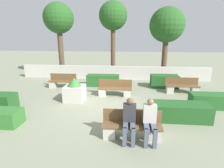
# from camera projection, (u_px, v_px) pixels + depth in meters

# --- Properties ---
(ground_plane) EXTENTS (60.00, 60.00, 0.00)m
(ground_plane) POSITION_uv_depth(u_px,v_px,m) (102.00, 106.00, 7.81)
(ground_plane) COLOR gray
(perimeter_wall) EXTENTS (13.65, 0.30, 0.94)m
(perimeter_wall) POSITION_uv_depth(u_px,v_px,m) (113.00, 72.00, 12.83)
(perimeter_wall) COLOR beige
(perimeter_wall) RESTS_ON ground_plane
(bench_front) EXTENTS (1.80, 0.49, 0.83)m
(bench_front) POSITION_uv_depth(u_px,v_px,m) (132.00, 128.00, 5.31)
(bench_front) COLOR brown
(bench_front) RESTS_ON ground_plane
(bench_left_side) EXTENTS (1.76, 0.48, 0.83)m
(bench_left_side) POSITION_uv_depth(u_px,v_px,m) (115.00, 90.00, 9.11)
(bench_left_side) COLOR brown
(bench_left_side) RESTS_ON ground_plane
(bench_right_side) EXTENTS (1.62, 0.49, 0.83)m
(bench_right_side) POSITION_uv_depth(u_px,v_px,m) (62.00, 83.00, 10.59)
(bench_right_side) COLOR brown
(bench_right_side) RESTS_ON ground_plane
(bench_back) EXTENTS (1.77, 0.49, 0.83)m
(bench_back) POSITION_uv_depth(u_px,v_px,m) (182.00, 87.00, 9.57)
(bench_back) COLOR brown
(bench_back) RESTS_ON ground_plane
(person_seated_man) EXTENTS (0.38, 0.63, 1.29)m
(person_seated_man) POSITION_uv_depth(u_px,v_px,m) (129.00, 118.00, 5.08)
(person_seated_man) COLOR #515B70
(person_seated_man) RESTS_ON ground_plane
(person_seated_woman) EXTENTS (0.38, 0.63, 1.29)m
(person_seated_woman) POSITION_uv_depth(u_px,v_px,m) (150.00, 119.00, 5.02)
(person_seated_woman) COLOR #515B70
(person_seated_woman) RESTS_ON ground_plane
(hedge_block_near_left) EXTENTS (1.43, 0.71, 0.55)m
(hedge_block_near_left) POSITION_uv_depth(u_px,v_px,m) (0.00, 117.00, 6.11)
(hedge_block_near_left) COLOR #33702D
(hedge_block_near_left) RESTS_ON ground_plane
(hedge_block_near_right) EXTENTS (2.20, 0.82, 0.63)m
(hedge_block_near_right) POSITION_uv_depth(u_px,v_px,m) (179.00, 112.00, 6.48)
(hedge_block_near_right) COLOR #235623
(hedge_block_near_right) RESTS_ON ground_plane
(hedge_block_mid_left) EXTENTS (1.99, 0.67, 0.72)m
(hedge_block_mid_left) POSITION_uv_depth(u_px,v_px,m) (103.00, 80.00, 10.92)
(hedge_block_mid_left) COLOR #286028
(hedge_block_mid_left) RESTS_ON ground_plane
(hedge_block_mid_right) EXTENTS (1.64, 0.69, 0.63)m
(hedge_block_mid_right) POSITION_uv_depth(u_px,v_px,m) (210.00, 101.00, 7.58)
(hedge_block_mid_right) COLOR #286028
(hedge_block_mid_right) RESTS_ON ground_plane
(hedge_block_far_left) EXTENTS (1.14, 0.73, 0.67)m
(hedge_block_far_left) POSITION_uv_depth(u_px,v_px,m) (1.00, 102.00, 7.41)
(hedge_block_far_left) COLOR #235623
(hedge_block_far_left) RESTS_ON ground_plane
(hedge_block_far_right) EXTENTS (1.63, 0.85, 0.75)m
(hedge_block_far_right) POSITION_uv_depth(u_px,v_px,m) (164.00, 81.00, 10.68)
(hedge_block_far_right) COLOR #235623
(hedge_block_far_right) RESTS_ON ground_plane
(planter_corner_left) EXTENTS (0.92, 0.92, 1.14)m
(planter_corner_left) POSITION_uv_depth(u_px,v_px,m) (75.00, 91.00, 8.39)
(planter_corner_left) COLOR beige
(planter_corner_left) RESTS_ON ground_plane
(tree_leftmost) EXTENTS (2.32, 2.32, 5.55)m
(tree_leftmost) POSITION_uv_depth(u_px,v_px,m) (59.00, 20.00, 13.38)
(tree_leftmost) COLOR brown
(tree_leftmost) RESTS_ON ground_plane
(tree_center_left) EXTENTS (2.14, 2.14, 5.60)m
(tree_center_left) POSITION_uv_depth(u_px,v_px,m) (113.00, 17.00, 13.10)
(tree_center_left) COLOR brown
(tree_center_left) RESTS_ON ground_plane
(tree_center_right) EXTENTS (2.51, 2.51, 5.10)m
(tree_center_right) POSITION_uv_depth(u_px,v_px,m) (167.00, 26.00, 12.62)
(tree_center_right) COLOR brown
(tree_center_right) RESTS_ON ground_plane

